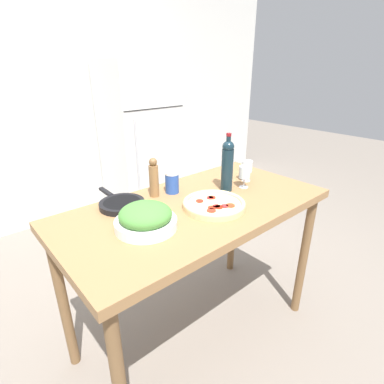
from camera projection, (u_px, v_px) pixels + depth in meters
The scene contains 12 objects.
ground_plane at pixel (196, 332), 2.01m from camera, with size 14.00×14.00×0.00m, color slate.
wall_back at pixel (50, 102), 3.06m from camera, with size 6.40×0.06×2.60m.
refrigerator at pixel (141, 139), 3.47m from camera, with size 0.75×0.68×1.72m.
prep_counter at pixel (196, 221), 1.68m from camera, with size 1.50×0.76×0.95m.
wine_bottle at pixel (227, 165), 1.75m from camera, with size 0.07×0.07×0.35m.
wine_glass_near at pixel (245, 173), 1.82m from camera, with size 0.07×0.07×0.14m.
wine_glass_far at pixel (247, 167), 1.93m from camera, with size 0.07×0.07×0.14m.
pepper_mill at pixel (154, 178), 1.69m from camera, with size 0.05×0.05×0.23m.
salad_bowl at pixel (146, 218), 1.37m from camera, with size 0.29×0.29×0.12m.
homemade_pizza at pixel (214, 204), 1.59m from camera, with size 0.33×0.33×0.04m.
salt_canister at pixel (172, 182), 1.76m from camera, with size 0.08×0.08×0.13m.
cast_iron_skillet at pixel (122, 204), 1.60m from camera, with size 0.24×0.38×0.03m.
Camera 1 is at (-0.99, -1.10, 1.65)m, focal length 28.00 mm.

